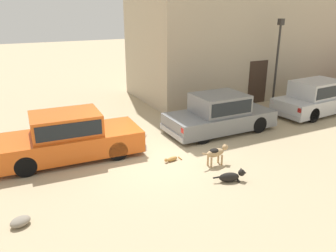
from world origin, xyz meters
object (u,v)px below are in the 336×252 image
(parked_sedan_second, at_px, (219,113))
(parked_sedan_third, at_px, (318,97))
(stray_dog_spotted, at_px, (216,152))
(stray_dog_tan, at_px, (232,176))
(parked_sedan_nearest, at_px, (68,136))
(street_lamp, at_px, (278,52))
(stray_cat, at_px, (171,159))

(parked_sedan_second, xyz_separation_m, parked_sedan_third, (5.26, -0.04, 0.03))
(stray_dog_spotted, distance_m, stray_dog_tan, 1.11)
(parked_sedan_nearest, bearing_deg, street_lamp, 11.56)
(parked_sedan_nearest, height_order, street_lamp, street_lamp)
(parked_sedan_nearest, height_order, stray_dog_tan, parked_sedan_nearest)
(parked_sedan_second, xyz_separation_m, street_lamp, (4.27, 1.66, 1.86))
(parked_sedan_third, relative_size, stray_dog_tan, 4.92)
(stray_dog_tan, distance_m, stray_cat, 2.09)
(stray_dog_tan, bearing_deg, street_lamp, 57.01)
(parked_sedan_third, xyz_separation_m, street_lamp, (-0.99, 1.71, 1.83))
(parked_sedan_third, xyz_separation_m, stray_dog_spotted, (-7.06, -2.40, -0.34))
(parked_sedan_second, relative_size, stray_dog_tan, 4.57)
(stray_dog_spotted, relative_size, stray_cat, 1.66)
(stray_cat, xyz_separation_m, street_lamp, (7.16, 3.27, 2.51))
(stray_dog_spotted, distance_m, stray_cat, 1.41)
(stray_dog_spotted, bearing_deg, stray_dog_tan, -102.83)
(stray_dog_spotted, xyz_separation_m, stray_cat, (-1.09, 0.83, -0.34))
(street_lamp, bearing_deg, parked_sedan_second, -158.73)
(stray_dog_tan, xyz_separation_m, stray_cat, (-0.89, 1.89, -0.08))
(parked_sedan_nearest, distance_m, parked_sedan_third, 10.92)
(parked_sedan_nearest, distance_m, street_lamp, 10.23)
(stray_dog_spotted, bearing_deg, street_lamp, 31.79)
(parked_sedan_nearest, xyz_separation_m, parked_sedan_second, (5.66, -0.10, -0.01))
(stray_dog_spotted, bearing_deg, stray_cat, 140.27)
(parked_sedan_second, xyz_separation_m, stray_cat, (-2.89, -1.61, -0.65))
(parked_sedan_second, relative_size, stray_cat, 7.19)
(stray_dog_tan, relative_size, street_lamp, 0.23)
(parked_sedan_second, relative_size, stray_dog_spotted, 4.34)
(parked_sedan_second, bearing_deg, stray_cat, -150.70)
(parked_sedan_third, bearing_deg, parked_sedan_second, 175.25)
(stray_dog_tan, xyz_separation_m, street_lamp, (6.27, 5.16, 2.42))
(parked_sedan_nearest, height_order, stray_dog_spotted, parked_sedan_nearest)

